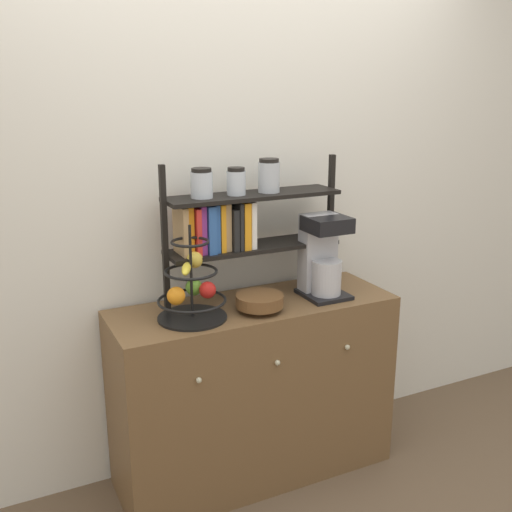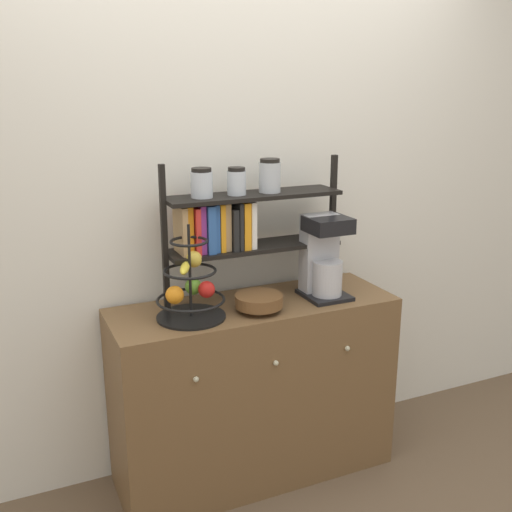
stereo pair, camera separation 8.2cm
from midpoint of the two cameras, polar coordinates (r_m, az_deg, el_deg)
name	(u,v)px [view 2 (the right image)]	position (r m, az deg, el deg)	size (l,w,h in m)	color
ground_plane	(274,497)	(2.95, 2.59, -21.94)	(12.00, 12.00, 0.00)	brown
wall_back	(231,198)	(2.81, -1.58, 5.55)	(7.00, 0.05, 2.60)	silver
sideboard	(254,390)	(2.88, 0.66, -12.66)	(1.30, 0.46, 0.86)	brown
coffee_maker	(323,257)	(2.76, 7.28, -0.08)	(0.20, 0.22, 0.38)	black
fruit_stand	(191,288)	(2.51, -5.31, -3.08)	(0.29, 0.29, 0.40)	black
wooden_bowl	(259,301)	(2.60, 1.19, -4.35)	(0.21, 0.21, 0.07)	brown
shelf_hutch	(233,217)	(2.63, -1.27, 3.74)	(0.84, 0.20, 0.64)	black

